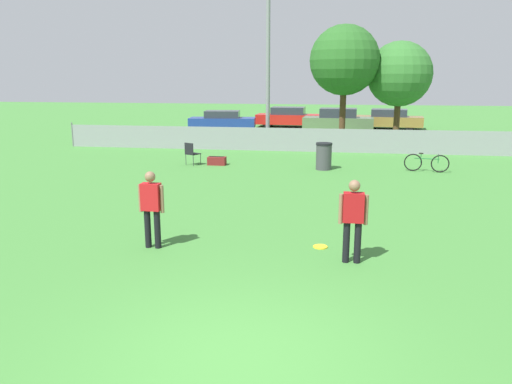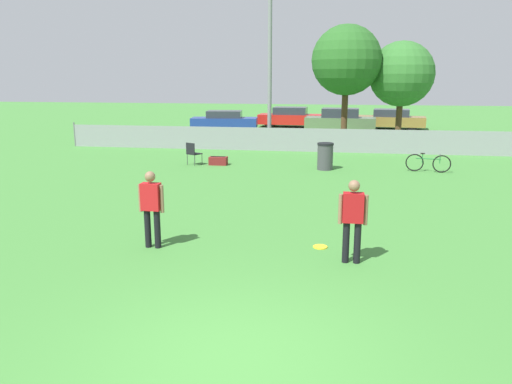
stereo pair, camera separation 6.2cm
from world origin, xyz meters
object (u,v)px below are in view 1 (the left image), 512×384
Objects in this scene: folding_chair_sideline at (191,152)px; bicycle_sideline at (427,163)px; parked_car_blue at (222,121)px; frisbee_disc at (320,247)px; trash_bin at (324,156)px; tree_near_pole at (345,60)px; tree_far_right at (400,74)px; player_defender_red at (151,204)px; parked_car_red at (288,117)px; parked_car_tan at (389,119)px; light_pole at (268,50)px; player_thrower_red at (353,216)px; gear_bag_sideline at (217,161)px; parked_car_olive at (338,121)px.

folding_chair_sideline reaches higher than bicycle_sideline.
frisbee_disc is at bearing -78.26° from parked_car_blue.
trash_bin is 0.23× the size of parked_car_blue.
tree_far_right is at bearing 17.01° from tree_near_pole.
player_defender_red is 0.36× the size of parked_car_red.
tree_far_right is 8.14m from parked_car_tan.
trash_bin is at bearing -63.03° from light_pole.
player_thrower_red is (-2.82, -18.30, -2.67)m from tree_far_right.
bicycle_sideline is 0.36× the size of parked_car_blue.
trash_bin is at bearing -112.89° from tree_far_right.
gear_bag_sideline reaches higher than frisbee_disc.
gear_bag_sideline is at bearing -133.96° from tree_far_right.
parked_car_tan is at bearing 7.92° from parked_car_blue.
gear_bag_sideline is (-1.33, -5.39, -4.53)m from light_pole.
parked_car_tan is at bearing 81.39° from frisbee_disc.
light_pole is 13.07m from parked_car_tan.
player_defender_red reaches higher than parked_car_blue.
light_pole is 8.74× the size of folding_chair_sideline.
parked_car_tan reaches higher than trash_bin.
parked_car_tan is (6.91, 10.34, -4.04)m from light_pole.
tree_far_right is 1.19× the size of parked_car_blue.
tree_near_pole reaches higher than tree_far_right.
player_defender_red is 11.99m from bicycle_sideline.
parked_car_olive is at bearing 122.03° from tree_far_right.
parked_car_red is (-3.69, 26.19, -0.24)m from player_thrower_red.
player_defender_red is at bearing 130.54° from folding_chair_sideline.
parked_car_olive reaches higher than parked_car_tan.
player_thrower_red is at bearing -63.61° from gear_bag_sideline.
trash_bin is 1.43× the size of gear_bag_sideline.
trash_bin is 0.23× the size of parked_car_red.
parked_car_blue is at bearing 107.68° from frisbee_disc.
folding_chair_sideline is at bearing -128.62° from tree_near_pole.
folding_chair_sideline is (-8.84, -8.36, -3.07)m from tree_far_right.
frisbee_disc is (-3.43, -17.53, -3.57)m from tree_far_right.
player_thrower_red is at bearing -85.47° from trash_bin.
gear_bag_sideline is at bearing -103.83° from light_pole.
light_pole is at bearing -68.06° from parked_car_blue.
parked_car_red is (-6.51, 7.89, -2.90)m from tree_far_right.
tree_far_right reaches higher than parked_car_blue.
bicycle_sideline is at bearing -65.43° from parked_car_red.
tree_far_right reaches higher than trash_bin.
light_pole reaches higher than tree_far_right.
frisbee_disc is at bearing -101.06° from tree_far_right.
folding_chair_sideline is 16.42m from parked_car_red.
player_thrower_red is 26.08m from parked_car_tan.
parked_car_blue is at bearing 117.88° from light_pole.
light_pole is 11.05× the size of gear_bag_sideline.
parked_car_red is (-6.70, 16.28, 0.34)m from bicycle_sideline.
parked_car_blue is at bearing 101.76° from gear_bag_sideline.
frisbee_disc is (3.42, 0.55, -0.91)m from player_defender_red.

